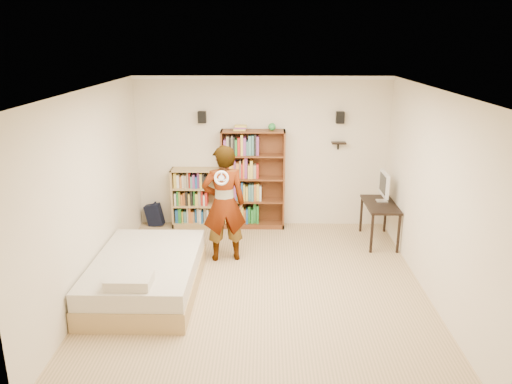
% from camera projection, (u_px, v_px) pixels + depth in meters
% --- Properties ---
extents(ground, '(4.50, 5.00, 0.01)m').
position_uv_depth(ground, '(260.00, 286.00, 6.95)').
color(ground, tan).
rests_on(ground, ground).
extents(room_shell, '(4.52, 5.02, 2.71)m').
position_uv_depth(room_shell, '(261.00, 164.00, 6.43)').
color(room_shell, silver).
rests_on(room_shell, ground).
extents(crown_molding, '(4.50, 5.00, 0.06)m').
position_uv_depth(crown_molding, '(261.00, 92.00, 6.16)').
color(crown_molding, white).
rests_on(crown_molding, room_shell).
extents(speaker_left, '(0.14, 0.12, 0.20)m').
position_uv_depth(speaker_left, '(202.00, 117.00, 8.67)').
color(speaker_left, black).
rests_on(speaker_left, room_shell).
extents(speaker_right, '(0.14, 0.12, 0.20)m').
position_uv_depth(speaker_right, '(340.00, 118.00, 8.63)').
color(speaker_right, black).
rests_on(speaker_right, room_shell).
extents(wall_shelf, '(0.25, 0.16, 0.02)m').
position_uv_depth(wall_shelf, '(339.00, 143.00, 8.77)').
color(wall_shelf, black).
rests_on(wall_shelf, room_shell).
extents(tall_bookshelf, '(1.12, 0.33, 1.78)m').
position_uv_depth(tall_bookshelf, '(253.00, 180.00, 8.92)').
color(tall_bookshelf, brown).
rests_on(tall_bookshelf, ground).
extents(low_bookshelf, '(0.87, 0.32, 1.08)m').
position_uv_depth(low_bookshelf, '(196.00, 198.00, 9.05)').
color(low_bookshelf, tan).
rests_on(low_bookshelf, ground).
extents(computer_desk, '(0.50, 1.00, 0.68)m').
position_uv_depth(computer_desk, '(379.00, 223.00, 8.40)').
color(computer_desk, black).
rests_on(computer_desk, ground).
extents(imac, '(0.14, 0.51, 0.51)m').
position_uv_depth(imac, '(383.00, 187.00, 8.33)').
color(imac, silver).
rests_on(imac, computer_desk).
extents(daybed, '(1.37, 2.11, 0.62)m').
position_uv_depth(daybed, '(146.00, 270.00, 6.73)').
color(daybed, beige).
rests_on(daybed, ground).
extents(person, '(0.73, 0.55, 1.82)m').
position_uv_depth(person, '(224.00, 204.00, 7.57)').
color(person, black).
rests_on(person, ground).
extents(wii_wheel, '(0.21, 0.08, 0.22)m').
position_uv_depth(wii_wheel, '(221.00, 178.00, 7.09)').
color(wii_wheel, silver).
rests_on(wii_wheel, person).
extents(navy_bag, '(0.34, 0.24, 0.42)m').
position_uv_depth(navy_bag, '(154.00, 215.00, 9.17)').
color(navy_bag, black).
rests_on(navy_bag, ground).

